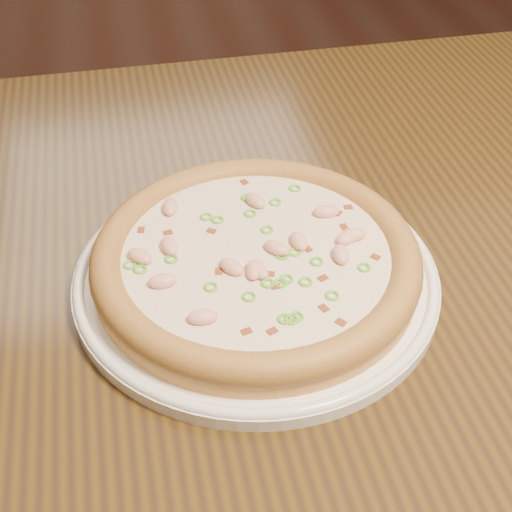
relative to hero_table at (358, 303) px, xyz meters
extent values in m
plane|color=black|center=(-0.01, 0.63, -0.65)|extent=(9.00, 9.00, 0.00)
cube|color=black|center=(0.00, 0.00, 0.08)|extent=(1.20, 0.80, 0.04)
cylinder|color=white|center=(-0.12, -0.05, 0.10)|extent=(0.32, 0.32, 0.01)
torus|color=white|center=(-0.12, -0.05, 0.11)|extent=(0.32, 0.32, 0.01)
cylinder|color=gold|center=(-0.12, -0.05, 0.12)|extent=(0.28, 0.28, 0.02)
torus|color=#AB843C|center=(-0.12, -0.05, 0.13)|extent=(0.28, 0.28, 0.03)
cylinder|color=beige|center=(-0.12, -0.05, 0.13)|extent=(0.23, 0.23, 0.00)
ellipsoid|color=#F2B29E|center=(-0.19, -0.03, 0.14)|extent=(0.02, 0.03, 0.01)
ellipsoid|color=#F2B29E|center=(-0.08, -0.05, 0.14)|extent=(0.02, 0.02, 0.01)
ellipsoid|color=#F2B29E|center=(-0.05, -0.07, 0.14)|extent=(0.02, 0.03, 0.01)
ellipsoid|color=#F2B29E|center=(-0.18, -0.12, 0.14)|extent=(0.03, 0.02, 0.01)
ellipsoid|color=#F2B29E|center=(-0.12, -0.08, 0.14)|extent=(0.02, 0.03, 0.01)
ellipsoid|color=#F2B29E|center=(-0.11, 0.02, 0.14)|extent=(0.02, 0.03, 0.01)
ellipsoid|color=#F2B29E|center=(-0.18, 0.02, 0.14)|extent=(0.02, 0.03, 0.01)
ellipsoid|color=#F2B29E|center=(-0.13, -0.08, 0.14)|extent=(0.02, 0.03, 0.01)
ellipsoid|color=#F2B29E|center=(-0.14, -0.07, 0.14)|extent=(0.03, 0.03, 0.01)
ellipsoid|color=#F2B29E|center=(-0.22, -0.04, 0.14)|extent=(0.03, 0.03, 0.01)
ellipsoid|color=#F2B29E|center=(-0.05, -0.01, 0.14)|extent=(0.03, 0.02, 0.01)
ellipsoid|color=#F2B29E|center=(-0.20, -0.07, 0.14)|extent=(0.02, 0.01, 0.01)
ellipsoid|color=#F2B29E|center=(-0.03, -0.05, 0.14)|extent=(0.02, 0.01, 0.01)
ellipsoid|color=#F2B29E|center=(-0.10, -0.05, 0.14)|extent=(0.03, 0.03, 0.01)
ellipsoid|color=#F2B29E|center=(-0.04, -0.05, 0.14)|extent=(0.03, 0.02, 0.01)
cube|color=maroon|center=(-0.07, -0.15, 0.13)|extent=(0.01, 0.01, 0.00)
cube|color=maroon|center=(-0.08, -0.13, 0.13)|extent=(0.01, 0.01, 0.00)
cube|color=maroon|center=(-0.02, -0.01, 0.13)|extent=(0.01, 0.01, 0.00)
cube|color=maroon|center=(-0.21, -0.03, 0.13)|extent=(0.01, 0.01, 0.00)
cube|color=maroon|center=(-0.04, -0.03, 0.13)|extent=(0.01, 0.01, 0.00)
cube|color=maroon|center=(-0.13, -0.14, 0.13)|extent=(0.01, 0.01, 0.00)
cube|color=maroon|center=(-0.21, 0.00, 0.13)|extent=(0.01, 0.01, 0.00)
cube|color=maroon|center=(-0.11, -0.10, 0.13)|extent=(0.01, 0.01, 0.00)
cube|color=maroon|center=(-0.15, -0.01, 0.13)|extent=(0.01, 0.01, 0.00)
cube|color=maroon|center=(-0.02, -0.08, 0.13)|extent=(0.01, 0.01, 0.00)
cube|color=maroon|center=(-0.15, -0.14, 0.13)|extent=(0.01, 0.01, 0.00)
cube|color=maroon|center=(-0.11, -0.08, 0.13)|extent=(0.01, 0.01, 0.00)
cube|color=maroon|center=(-0.08, -0.06, 0.13)|extent=(0.01, 0.01, 0.00)
cube|color=maroon|center=(-0.11, 0.05, 0.13)|extent=(0.01, 0.01, 0.00)
cube|color=maroon|center=(-0.04, -0.01, 0.13)|extent=(0.01, 0.01, 0.00)
cube|color=maroon|center=(-0.16, -0.07, 0.13)|extent=(0.01, 0.01, 0.00)
cube|color=maroon|center=(-0.19, -0.01, 0.13)|extent=(0.01, 0.01, 0.00)
cube|color=maroon|center=(-0.07, -0.09, 0.13)|extent=(0.01, 0.01, 0.00)
cube|color=maroon|center=(-0.10, -0.05, 0.13)|extent=(0.01, 0.01, 0.00)
torus|color=#5EB02C|center=(-0.09, -0.10, 0.13)|extent=(0.02, 0.02, 0.00)
torus|color=#5EB02C|center=(-0.11, -0.14, 0.13)|extent=(0.01, 0.01, 0.00)
torus|color=#5EB02C|center=(-0.12, -0.13, 0.13)|extent=(0.01, 0.01, 0.00)
torus|color=#5EB02C|center=(-0.22, -0.05, 0.13)|extent=(0.01, 0.01, 0.00)
torus|color=#5EB02C|center=(-0.06, 0.03, 0.13)|extent=(0.01, 0.01, 0.00)
torus|color=#5EB02C|center=(-0.11, -0.09, 0.13)|extent=(0.02, 0.02, 0.00)
torus|color=#5EB02C|center=(-0.12, -0.09, 0.13)|extent=(0.01, 0.01, 0.00)
torus|color=#5EB02C|center=(-0.15, 0.01, 0.13)|extent=(0.01, 0.01, 0.00)
torus|color=#5EB02C|center=(-0.07, -0.12, 0.13)|extent=(0.02, 0.02, 0.00)
torus|color=#5EB02C|center=(-0.10, -0.09, 0.13)|extent=(0.01, 0.01, 0.00)
torus|color=#5EB02C|center=(-0.09, 0.01, 0.13)|extent=(0.01, 0.01, 0.00)
torus|color=#5EB02C|center=(-0.23, -0.05, 0.13)|extent=(0.01, 0.01, 0.00)
torus|color=#5EB02C|center=(-0.14, 0.00, 0.13)|extent=(0.02, 0.02, 0.00)
torus|color=#5EB02C|center=(-0.11, 0.02, 0.13)|extent=(0.02, 0.02, 0.00)
torus|color=#5EB02C|center=(-0.09, -0.06, 0.13)|extent=(0.02, 0.02, 0.00)
torus|color=#5EB02C|center=(-0.11, -0.13, 0.13)|extent=(0.02, 0.02, 0.00)
torus|color=#5EB02C|center=(-0.19, -0.05, 0.13)|extent=(0.01, 0.01, 0.00)
torus|color=#5EB02C|center=(-0.14, -0.10, 0.13)|extent=(0.02, 0.02, 0.00)
torus|color=#5EB02C|center=(-0.10, -0.06, 0.13)|extent=(0.02, 0.02, 0.00)
torus|color=#5EB02C|center=(-0.11, 0.00, 0.13)|extent=(0.02, 0.02, 0.00)
torus|color=#5EB02C|center=(-0.16, -0.09, 0.13)|extent=(0.01, 0.01, 0.00)
torus|color=#5EB02C|center=(-0.11, 0.03, 0.13)|extent=(0.02, 0.02, 0.00)
torus|color=#5EB02C|center=(-0.10, -0.02, 0.13)|extent=(0.02, 0.02, 0.00)
torus|color=#5EB02C|center=(-0.04, -0.09, 0.13)|extent=(0.02, 0.02, 0.00)
torus|color=#5EB02C|center=(-0.07, -0.07, 0.13)|extent=(0.02, 0.02, 0.00)
camera|label=1|loc=(-0.22, -0.50, 0.52)|focal=50.00mm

